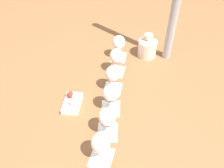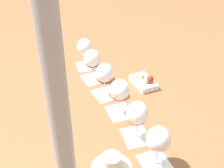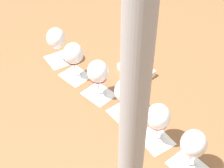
% 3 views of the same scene
% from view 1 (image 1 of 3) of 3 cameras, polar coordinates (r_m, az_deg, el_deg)
% --- Properties ---
extents(ground_plane, '(8.00, 8.00, 0.00)m').
position_cam_1_polar(ground_plane, '(1.29, 0.02, -3.34)').
color(ground_plane, brown).
extents(tasting_card_0, '(0.14, 0.15, 0.00)m').
position_cam_1_polar(tasting_card_0, '(1.56, 1.58, 6.50)').
color(tasting_card_0, white).
rests_on(tasting_card_0, ground_plane).
extents(tasting_card_1, '(0.14, 0.14, 0.00)m').
position_cam_1_polar(tasting_card_1, '(1.45, 1.03, 3.14)').
color(tasting_card_1, white).
rests_on(tasting_card_1, ground_plane).
extents(tasting_card_2, '(0.14, 0.15, 0.00)m').
position_cam_1_polar(tasting_card_2, '(1.33, 0.17, -1.17)').
color(tasting_card_2, white).
rests_on(tasting_card_2, ground_plane).
extents(tasting_card_3, '(0.15, 0.15, 0.00)m').
position_cam_1_polar(tasting_card_3, '(1.24, -0.30, -5.86)').
color(tasting_card_3, white).
rests_on(tasting_card_3, ground_plane).
extents(tasting_card_4, '(0.15, 0.15, 0.00)m').
position_cam_1_polar(tasting_card_4, '(1.15, -1.05, -11.47)').
color(tasting_card_4, white).
rests_on(tasting_card_4, ground_plane).
extents(tasting_card_5, '(0.14, 0.14, 0.00)m').
position_cam_1_polar(tasting_card_5, '(1.08, -2.55, -17.25)').
color(tasting_card_5, white).
rests_on(tasting_card_5, ground_plane).
extents(wine_glass_0, '(0.08, 0.08, 0.16)m').
position_cam_1_polar(wine_glass_0, '(1.50, 1.66, 9.73)').
color(wine_glass_0, white).
rests_on(wine_glass_0, tasting_card_0).
extents(wine_glass_1, '(0.08, 0.08, 0.16)m').
position_cam_1_polar(wine_glass_1, '(1.38, 1.08, 6.49)').
color(wine_glass_1, white).
rests_on(wine_glass_1, tasting_card_1).
extents(wine_glass_2, '(0.08, 0.08, 0.16)m').
position_cam_1_polar(wine_glass_2, '(1.26, 0.18, 2.26)').
color(wine_glass_2, white).
rests_on(wine_glass_2, tasting_card_2).
extents(wine_glass_3, '(0.08, 0.08, 0.16)m').
position_cam_1_polar(wine_glass_3, '(1.16, -0.32, -2.43)').
color(wine_glass_3, white).
rests_on(wine_glass_3, tasting_card_3).
extents(wine_glass_4, '(0.08, 0.08, 0.16)m').
position_cam_1_polar(wine_glass_4, '(1.06, -1.13, -8.18)').
color(wine_glass_4, white).
rests_on(wine_glass_4, tasting_card_4).
extents(wine_glass_5, '(0.08, 0.08, 0.16)m').
position_cam_1_polar(wine_glass_5, '(0.98, -2.74, -14.23)').
color(wine_glass_5, white).
rests_on(wine_glass_5, tasting_card_5).
extents(ceramic_vase, '(0.12, 0.12, 0.16)m').
position_cam_1_polar(ceramic_vase, '(1.55, 8.53, 8.86)').
color(ceramic_vase, beige).
rests_on(ceramic_vase, ground_plane).
extents(snack_dish, '(0.15, 0.16, 0.06)m').
position_cam_1_polar(snack_dish, '(1.26, -9.57, -4.31)').
color(snack_dish, white).
rests_on(snack_dish, ground_plane).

